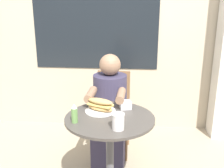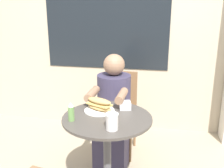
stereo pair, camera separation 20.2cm
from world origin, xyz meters
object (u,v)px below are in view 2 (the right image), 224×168
cafe_table (128,139)px  diner_chair (76,97)px  sandwich_on_plate (134,108)px  drink_cup (98,116)px  seated_diner (92,110)px  condiment_bottle (100,120)px

cafe_table → diner_chair: bearing=88.0°
sandwich_on_plate → drink_cup: sandwich_on_plate is taller
seated_diner → sandwich_on_plate: (0.05, -0.54, 0.25)m
cafe_table → sandwich_on_plate: (0.08, 0.03, 0.23)m
cafe_table → diner_chair: 0.92m
diner_chair → drink_cup: (-0.24, -0.83, 0.24)m
condiment_bottle → seated_diner: bearing=64.7°
condiment_bottle → sandwich_on_plate: bearing=8.7°
diner_chair → seated_diner: seated_diner is taller
condiment_bottle → diner_chair: bearing=73.1°
seated_diner → sandwich_on_plate: bearing=97.3°
sandwich_on_plate → condiment_bottle: 0.33m
drink_cup → condiment_bottle: size_ratio=0.63×
sandwich_on_plate → condiment_bottle: (-0.33, -0.05, 0.02)m
diner_chair → condiment_bottle: bearing=75.2°
cafe_table → condiment_bottle: condiment_bottle is taller
seated_diner → drink_cup: (-0.24, -0.49, 0.25)m
seated_diner → diner_chair: bearing=-88.6°
diner_chair → sandwich_on_plate: bearing=95.0°
sandwich_on_plate → drink_cup: bearing=169.5°
drink_cup → condiment_bottle: condiment_bottle is taller
diner_chair → seated_diner: (-0.00, -0.34, -0.00)m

